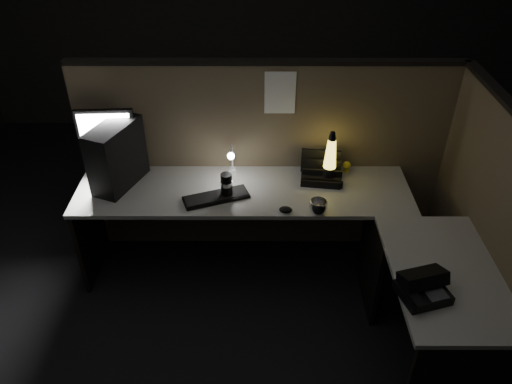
{
  "coord_description": "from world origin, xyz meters",
  "views": [
    {
      "loc": [
        -0.06,
        -2.22,
        2.7
      ],
      "look_at": [
        -0.06,
        0.35,
        0.88
      ],
      "focal_mm": 35.0,
      "sensor_mm": 36.0,
      "label": 1
    }
  ],
  "objects_px": {
    "pc_tower": "(117,156)",
    "lava_lamp": "(330,162)",
    "desk_phone": "(422,287)",
    "keyboard": "(216,197)",
    "monitor": "(107,136)"
  },
  "relations": [
    {
      "from": "pc_tower",
      "to": "lava_lamp",
      "type": "bearing_deg",
      "value": 22.55
    },
    {
      "from": "monitor",
      "to": "pc_tower",
      "type": "bearing_deg",
      "value": -59.67
    },
    {
      "from": "desk_phone",
      "to": "lava_lamp",
      "type": "bearing_deg",
      "value": 92.77
    },
    {
      "from": "monitor",
      "to": "desk_phone",
      "type": "height_order",
      "value": "monitor"
    },
    {
      "from": "pc_tower",
      "to": "keyboard",
      "type": "height_order",
      "value": "pc_tower"
    },
    {
      "from": "keyboard",
      "to": "desk_phone",
      "type": "relative_size",
      "value": 1.5
    },
    {
      "from": "keyboard",
      "to": "desk_phone",
      "type": "distance_m",
      "value": 1.43
    },
    {
      "from": "keyboard",
      "to": "monitor",
      "type": "bearing_deg",
      "value": 137.75
    },
    {
      "from": "pc_tower",
      "to": "lava_lamp",
      "type": "xyz_separation_m",
      "value": [
        1.45,
        0.02,
        -0.06
      ]
    },
    {
      "from": "pc_tower",
      "to": "desk_phone",
      "type": "height_order",
      "value": "pc_tower"
    },
    {
      "from": "pc_tower",
      "to": "desk_phone",
      "type": "distance_m",
      "value": 2.1
    },
    {
      "from": "monitor",
      "to": "keyboard",
      "type": "relative_size",
      "value": 1.16
    },
    {
      "from": "monitor",
      "to": "desk_phone",
      "type": "bearing_deg",
      "value": -34.55
    },
    {
      "from": "lava_lamp",
      "to": "desk_phone",
      "type": "relative_size",
      "value": 1.37
    },
    {
      "from": "monitor",
      "to": "lava_lamp",
      "type": "relative_size",
      "value": 1.27
    }
  ]
}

